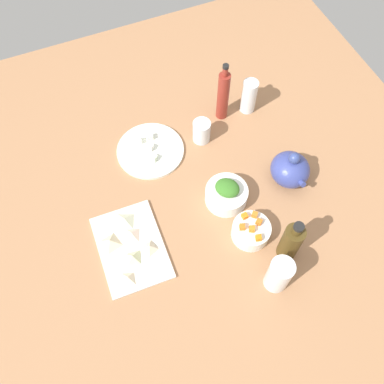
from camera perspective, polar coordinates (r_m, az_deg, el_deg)
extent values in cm
cube|color=#A3724C|center=(149.34, 0.00, -1.22)|extent=(190.00, 190.00, 3.00)
cube|color=silver|center=(141.19, -8.25, -7.47)|extent=(30.39, 21.97, 1.00)
cylinder|color=white|center=(158.91, -5.68, 5.63)|extent=(25.16, 25.16, 1.20)
cylinder|color=white|center=(145.75, 4.68, -0.41)|extent=(14.74, 14.74, 6.13)
cylinder|color=white|center=(140.84, 8.01, -5.29)|extent=(12.79, 12.79, 5.65)
ellipsoid|color=#38438E|center=(151.57, 13.18, 2.98)|extent=(14.25, 13.62, 11.14)
sphere|color=#344483|center=(145.72, 13.74, 4.48)|extent=(3.99, 3.99, 3.99)
cylinder|color=#38438E|center=(148.15, 14.42, 1.43)|extent=(5.38, 2.00, 3.93)
cylinder|color=maroon|center=(161.47, 4.23, 12.83)|extent=(4.45, 4.45, 21.56)
cylinder|color=maroon|center=(152.38, 4.55, 15.99)|extent=(2.00, 2.00, 3.60)
cylinder|color=black|center=(150.70, 4.62, 16.64)|extent=(2.22, 2.22, 1.20)
cylinder|color=#493715|center=(135.90, 13.25, -6.67)|extent=(6.39, 6.39, 15.99)
cylinder|color=#493715|center=(127.37, 14.12, -5.02)|extent=(2.88, 2.88, 3.11)
cylinder|color=black|center=(125.46, 14.33, -4.61)|extent=(3.20, 3.20, 1.20)
cylinder|color=white|center=(167.27, 7.75, 12.76)|extent=(5.89, 5.89, 14.53)
cylinder|color=white|center=(132.15, 11.72, -10.93)|extent=(7.45, 7.45, 14.53)
cylinder|color=white|center=(158.48, 1.31, 8.26)|extent=(6.69, 6.69, 9.20)
cube|color=orange|center=(136.97, 6.85, -4.75)|extent=(2.36, 2.36, 1.80)
cube|color=orange|center=(139.43, 8.51, -3.06)|extent=(2.54, 2.54, 1.80)
cube|color=orange|center=(136.15, 9.03, -6.17)|extent=(2.24, 2.24, 1.80)
cube|color=orange|center=(137.08, 8.14, -5.00)|extent=(2.41, 2.41, 1.80)
cube|color=orange|center=(138.49, 9.08, -4.04)|extent=(2.52, 2.52, 1.80)
cube|color=orange|center=(138.76, 7.17, -3.26)|extent=(1.88, 1.88, 1.80)
ellipsoid|color=#387426|center=(141.40, 4.83, 0.56)|extent=(11.11, 10.97, 3.88)
cube|color=white|center=(154.84, -5.24, 4.63)|extent=(3.09, 3.09, 2.20)
cube|color=white|center=(159.86, -7.27, 6.90)|extent=(2.64, 2.64, 2.20)
cube|color=#ECEDCC|center=(160.56, -5.73, 7.49)|extent=(2.63, 2.63, 2.20)
cube|color=white|center=(157.67, -5.69, 6.06)|extent=(3.11, 3.11, 2.20)
pyramid|color=beige|center=(138.53, -5.77, -7.47)|extent=(5.89, 5.80, 2.61)
pyramid|color=beige|center=(140.93, -11.05, -6.67)|extent=(7.89, 7.99, 2.96)
pyramid|color=beige|center=(136.11, -8.68, -11.50)|extent=(5.86, 5.72, 2.12)
pyramid|color=beige|center=(137.67, -8.05, -8.81)|extent=(6.80, 7.00, 3.04)
pyramid|color=beige|center=(143.61, -9.13, -3.81)|extent=(7.72, 7.70, 2.45)
pyramid|color=beige|center=(141.33, -8.21, -5.71)|extent=(6.46, 6.56, 2.06)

